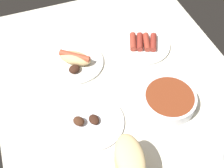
{
  "coord_description": "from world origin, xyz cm",
  "views": [
    {
      "loc": [
        54.13,
        -24.61,
        82.61
      ],
      "look_at": [
        -3.32,
        -3.5,
        3.0
      ],
      "focal_mm": 44.52,
      "sensor_mm": 36.0,
      "label": 1
    }
  ],
  "objects_px": {
    "plate_grilled_meat": "(92,122)",
    "plate_sausages": "(143,44)",
    "bowl_chili": "(169,100)",
    "bowl_coleslaw": "(222,136)",
    "plate_hotdog_assembled": "(75,61)",
    "bread_stack": "(129,164)"
  },
  "relations": [
    {
      "from": "bowl_chili",
      "to": "plate_grilled_meat",
      "type": "distance_m",
      "value": 0.28
    },
    {
      "from": "bowl_chili",
      "to": "plate_grilled_meat",
      "type": "bearing_deg",
      "value": -94.17
    },
    {
      "from": "bowl_chili",
      "to": "plate_grilled_meat",
      "type": "relative_size",
      "value": 0.87
    },
    {
      "from": "plate_hotdog_assembled",
      "to": "plate_grilled_meat",
      "type": "height_order",
      "value": "plate_hotdog_assembled"
    },
    {
      "from": "bowl_chili",
      "to": "plate_sausages",
      "type": "bearing_deg",
      "value": 173.07
    },
    {
      "from": "bread_stack",
      "to": "plate_sausages",
      "type": "xyz_separation_m",
      "value": [
        -0.48,
        0.26,
        -0.06
      ]
    },
    {
      "from": "bread_stack",
      "to": "bowl_coleslaw",
      "type": "height_order",
      "value": "bowl_coleslaw"
    },
    {
      "from": "bread_stack",
      "to": "plate_hotdog_assembled",
      "type": "bearing_deg",
      "value": -176.53
    },
    {
      "from": "plate_grilled_meat",
      "to": "bowl_coleslaw",
      "type": "relative_size",
      "value": 1.36
    },
    {
      "from": "plate_hotdog_assembled",
      "to": "plate_sausages",
      "type": "height_order",
      "value": "plate_hotdog_assembled"
    },
    {
      "from": "plate_hotdog_assembled",
      "to": "plate_grilled_meat",
      "type": "relative_size",
      "value": 1.03
    },
    {
      "from": "plate_grilled_meat",
      "to": "plate_sausages",
      "type": "bearing_deg",
      "value": 131.73
    },
    {
      "from": "bowl_chili",
      "to": "plate_grilled_meat",
      "type": "height_order",
      "value": "bowl_chili"
    },
    {
      "from": "bowl_chili",
      "to": "bread_stack",
      "type": "xyz_separation_m",
      "value": [
        0.18,
        -0.23,
        0.04
      ]
    },
    {
      "from": "bread_stack",
      "to": "plate_grilled_meat",
      "type": "distance_m",
      "value": 0.22
    },
    {
      "from": "bowl_chili",
      "to": "plate_hotdog_assembled",
      "type": "relative_size",
      "value": 0.85
    },
    {
      "from": "plate_grilled_meat",
      "to": "plate_sausages",
      "type": "height_order",
      "value": "plate_grilled_meat"
    },
    {
      "from": "bowl_coleslaw",
      "to": "bowl_chili",
      "type": "bearing_deg",
      "value": -153.9
    },
    {
      "from": "plate_sausages",
      "to": "plate_grilled_meat",
      "type": "bearing_deg",
      "value": -48.27
    },
    {
      "from": "bowl_chili",
      "to": "bowl_coleslaw",
      "type": "relative_size",
      "value": 1.19
    },
    {
      "from": "plate_sausages",
      "to": "bowl_chili",
      "type": "bearing_deg",
      "value": -6.93
    },
    {
      "from": "plate_sausages",
      "to": "bowl_coleslaw",
      "type": "distance_m",
      "value": 0.49
    }
  ]
}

